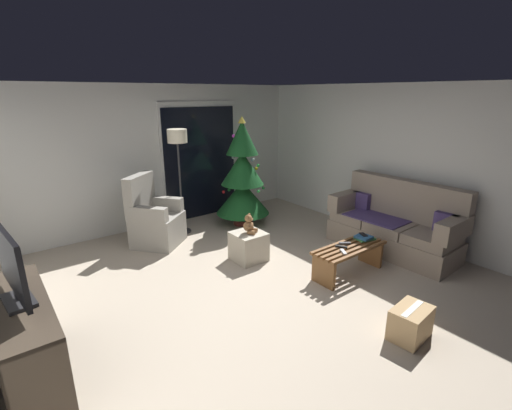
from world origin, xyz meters
The scene contains 20 objects.
ground_plane centered at (0.00, 0.00, 0.00)m, with size 7.00×7.00×0.00m, color #B2A38E.
wall_back centered at (0.00, 3.06, 1.25)m, with size 5.72×0.12×2.50m, color silver.
wall_right centered at (2.86, 0.00, 1.25)m, with size 0.12×6.00×2.50m, color silver.
patio_door_frame centered at (0.82, 2.99, 1.10)m, with size 1.60×0.02×2.20m, color silver.
patio_door_glass centered at (0.82, 2.97, 1.05)m, with size 1.50×0.02×2.10m, color black.
couch centered at (2.32, -0.30, 0.40)m, with size 0.82×1.96×1.08m.
coffee_table centered at (1.13, -0.38, 0.27)m, with size 1.10×0.40×0.40m.
remote_black centered at (1.02, -0.34, 0.41)m, with size 0.04×0.16×0.02m, color black.
remote_graphite centered at (1.14, -0.29, 0.41)m, with size 0.04×0.16×0.02m, color #333338.
remote_silver centered at (0.91, -0.46, 0.41)m, with size 0.04×0.16×0.02m, color #ADADB2.
book_stack centered at (1.48, -0.36, 0.43)m, with size 0.28×0.23×0.06m.
cell_phone centered at (1.49, -0.33, 0.47)m, with size 0.07×0.14×0.01m, color black.
christmas_tree centered at (1.16, 2.07, 0.87)m, with size 0.97×0.97×1.97m.
armchair centered at (-0.50, 2.19, 0.40)m, with size 0.96×0.96×1.13m.
floor_lamp centered at (0.08, 2.39, 1.51)m, with size 0.32×0.32×1.78m.
media_shelf centered at (-2.53, -0.03, 0.36)m, with size 0.40×1.40×0.76m.
television centered at (-2.50, 0.03, 1.07)m, with size 0.24×0.84×0.61m.
ottoman centered at (0.33, 0.79, 0.21)m, with size 0.44×0.44×0.42m, color #B2A893.
teddy_bear_chestnut centered at (0.34, 0.78, 0.54)m, with size 0.21×0.22×0.29m.
cardboard_box_taped_mid_floor centered at (0.55, -1.61, 0.16)m, with size 0.46×0.34×0.33m.
Camera 1 is at (-2.55, -3.11, 2.35)m, focal length 25.42 mm.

